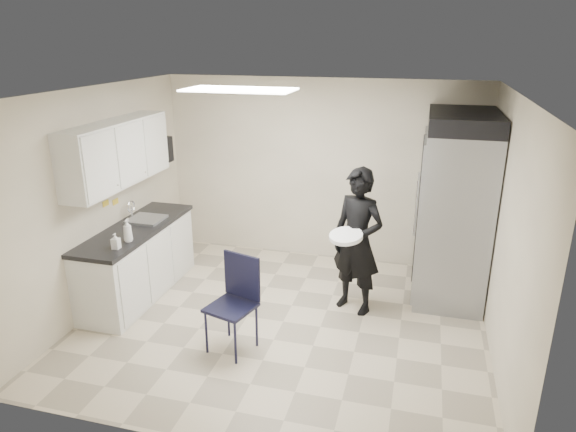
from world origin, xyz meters
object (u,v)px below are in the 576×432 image
(commercial_fridge, at_px, (454,215))
(folding_chair, at_px, (231,308))
(man_tuxedo, at_px, (357,242))
(lower_counter, at_px, (138,263))

(commercial_fridge, relative_size, folding_chair, 2.13)
(man_tuxedo, bearing_deg, lower_counter, -149.22)
(folding_chair, distance_m, man_tuxedo, 1.68)
(lower_counter, xyz_separation_m, folding_chair, (1.58, -0.87, 0.06))
(commercial_fridge, bearing_deg, lower_counter, -164.12)
(lower_counter, relative_size, man_tuxedo, 1.09)
(folding_chair, xyz_separation_m, man_tuxedo, (1.12, 1.19, 0.38))
(commercial_fridge, distance_m, man_tuxedo, 1.33)
(lower_counter, bearing_deg, man_tuxedo, 6.91)
(lower_counter, bearing_deg, folding_chair, -28.77)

